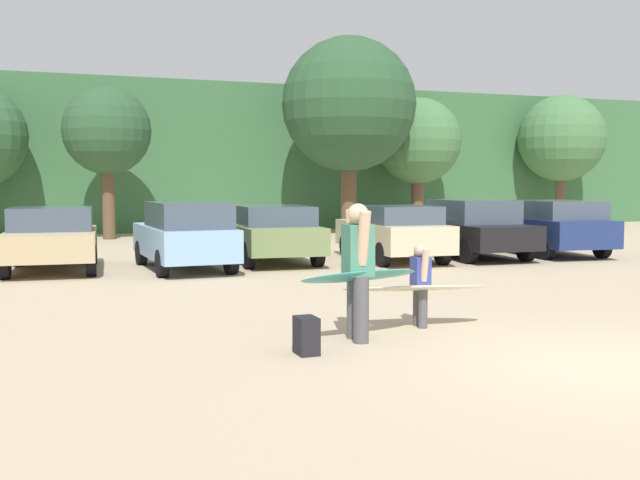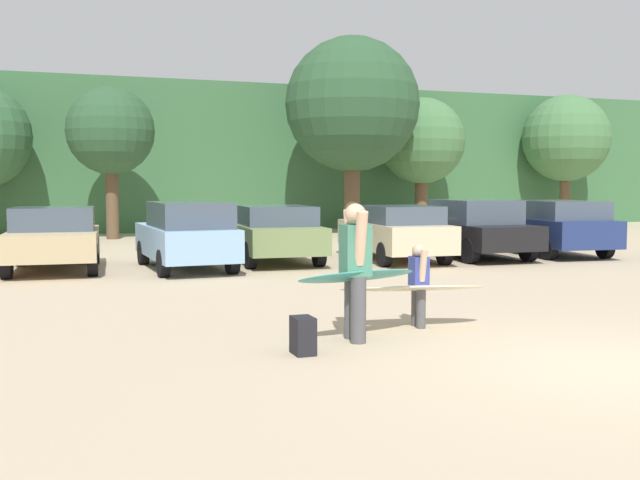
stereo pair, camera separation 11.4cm
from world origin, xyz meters
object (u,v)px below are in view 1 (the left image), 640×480
at_px(parked_car_sky_blue, 185,234).
at_px(person_child, 420,280).
at_px(person_adult, 358,264).
at_px(surfboard_teal, 360,276).
at_px(parked_car_navy, 547,226).
at_px(parked_car_champagne, 393,232).
at_px(surfboard_cream, 415,288).
at_px(parked_car_olive_green, 271,232).
at_px(parked_car_tan, 52,238).
at_px(backpack_dropped, 306,336).
at_px(parked_car_black, 470,228).

height_order(parked_car_sky_blue, person_child, parked_car_sky_blue).
relative_size(person_adult, surfboard_teal, 0.99).
xyz_separation_m(parked_car_sky_blue, person_child, (1.86, -8.10, -0.17)).
bearing_deg(parked_car_navy, parked_car_champagne, 96.27).
bearing_deg(surfboard_cream, person_adult, 36.76).
bearing_deg(person_child, person_adult, 30.82).
xyz_separation_m(parked_car_olive_green, surfboard_teal, (-1.69, -9.64, 0.06)).
relative_size(surfboard_teal, surfboard_cream, 0.82).
distance_m(person_adult, surfboard_cream, 1.31).
xyz_separation_m(parked_car_tan, backpack_dropped, (2.70, -10.03, -0.55)).
relative_size(person_adult, surfboard_cream, 0.81).
distance_m(parked_car_olive_green, parked_car_champagne, 3.21).
xyz_separation_m(parked_car_navy, person_adult, (-9.69, -8.85, 0.19)).
distance_m(person_adult, person_child, 1.36).
bearing_deg(parked_car_navy, parked_car_sky_blue, 97.01).
bearing_deg(parked_car_champagne, backpack_dropped, 152.63).
xyz_separation_m(surfboard_teal, surfboard_cream, (1.08, 0.52, -0.28)).
xyz_separation_m(parked_car_champagne, backpack_dropped, (-5.71, -9.32, -0.53)).
distance_m(parked_car_black, backpack_dropped, 12.35).
height_order(person_child, backpack_dropped, person_child).
bearing_deg(person_adult, parked_car_sky_blue, -79.04).
bearing_deg(parked_car_black, person_adult, 143.41).
relative_size(parked_car_olive_green, person_adult, 2.64).
distance_m(parked_car_sky_blue, parked_car_champagne, 5.49).
relative_size(parked_car_navy, person_child, 4.00).
relative_size(parked_car_sky_blue, person_adult, 2.35).
bearing_deg(parked_car_sky_blue, parked_car_tan, 70.91).
height_order(parked_car_champagne, parked_car_black, parked_car_black).
height_order(parked_car_tan, parked_car_navy, parked_car_navy).
distance_m(parked_car_tan, parked_car_black, 10.77).
distance_m(parked_car_sky_blue, surfboard_cream, 8.31).
xyz_separation_m(parked_car_sky_blue, surfboard_cream, (1.78, -8.11, -0.28)).
relative_size(person_child, backpack_dropped, 2.62).
distance_m(parked_car_navy, person_adult, 13.12).
bearing_deg(parked_car_sky_blue, surfboard_cream, -169.82).
xyz_separation_m(parked_car_black, person_adult, (-7.17, -8.84, 0.19)).
bearing_deg(parked_car_tan, backpack_dropped, -160.61).
bearing_deg(backpack_dropped, parked_car_sky_blue, 88.65).
xyz_separation_m(parked_car_tan, parked_car_champagne, (8.41, -0.71, -0.02)).
bearing_deg(parked_car_olive_green, parked_car_black, -94.29).
xyz_separation_m(parked_car_sky_blue, parked_car_black, (7.83, 0.20, -0.02)).
bearing_deg(parked_car_black, parked_car_olive_green, 84.10).
distance_m(parked_car_navy, surfboard_teal, 13.10).
xyz_separation_m(person_child, backpack_dropped, (-2.08, -1.04, -0.44)).
height_order(parked_car_navy, surfboard_cream, parked_car_navy).
bearing_deg(person_adult, parked_car_champagne, -112.15).
height_order(parked_car_tan, parked_car_champagne, parked_car_tan).
height_order(parked_car_champagne, person_adult, person_adult).
bearing_deg(parked_car_navy, parked_car_tan, 92.93).
bearing_deg(parked_car_black, surfboard_cream, 146.39).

